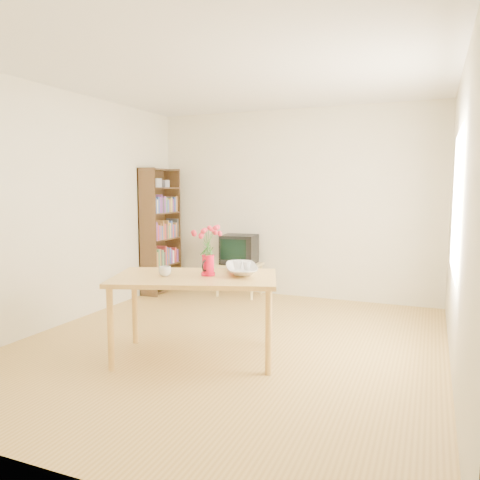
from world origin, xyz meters
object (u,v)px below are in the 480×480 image
at_px(pitcher, 208,266).
at_px(bowl, 242,251).
at_px(table, 195,285).
at_px(television, 240,249).
at_px(mug, 165,271).

height_order(pitcher, bowl, bowl).
height_order(table, television, television).
height_order(pitcher, television, pitcher).
xyz_separation_m(table, mug, (-0.24, -0.12, 0.12)).
xyz_separation_m(table, bowl, (0.33, 0.30, 0.28)).
bearing_deg(bowl, pitcher, -134.40).
relative_size(table, bowl, 3.80).
distance_m(mug, bowl, 0.72).
height_order(mug, bowl, bowl).
relative_size(pitcher, television, 0.40).
relative_size(table, television, 3.20).
bearing_deg(table, bowl, 24.07).
relative_size(bowl, television, 0.84).
bearing_deg(pitcher, bowl, 44.44).
xyz_separation_m(mug, bowl, (0.56, 0.42, 0.16)).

